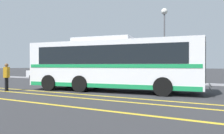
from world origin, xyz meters
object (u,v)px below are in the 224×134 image
parked_car_1 (93,74)px  pedestrian_0 (7,75)px  street_lamp (164,26)px  transit_bus (112,63)px  parked_car_0 (46,73)px

parked_car_1 → pedestrian_0: (-0.11, -9.53, 0.27)m
pedestrian_0 → street_lamp: bearing=-59.6°
transit_bus → pedestrian_0: bearing=-68.7°
transit_bus → street_lamp: (1.07, 8.37, 3.57)m
transit_bus → parked_car_0: size_ratio=2.26×
parked_car_0 → parked_car_1: (5.88, 0.44, -0.04)m
pedestrian_0 → street_lamp: (6.84, 11.53, 4.33)m
transit_bus → parked_car_1: (-5.66, 6.37, -1.03)m
parked_car_0 → pedestrian_0: size_ratio=2.84×
transit_bus → pedestrian_0: transit_bus is taller
parked_car_0 → pedestrian_0: bearing=36.3°
transit_bus → parked_car_0: bearing=-124.6°
parked_car_1 → pedestrian_0: 9.53m
parked_car_1 → parked_car_0: bearing=91.8°
transit_bus → street_lamp: street_lamp is taller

